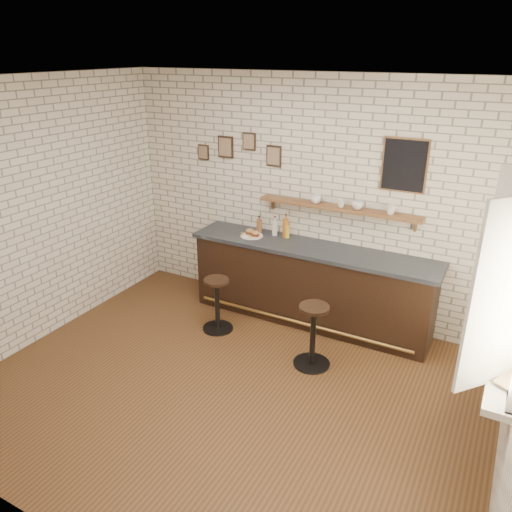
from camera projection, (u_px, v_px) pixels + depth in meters
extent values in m
plane|color=brown|center=(229.00, 389.00, 5.13)|extent=(5.00, 5.00, 0.00)
cube|color=black|center=(310.00, 286.00, 6.25)|extent=(3.00, 0.58, 0.96)
cube|color=#2D333A|center=(312.00, 249.00, 6.06)|extent=(3.10, 0.62, 0.05)
cylinder|color=olive|center=(299.00, 322.00, 6.13)|extent=(2.79, 0.04, 0.04)
cylinder|color=white|center=(252.00, 236.00, 6.39)|extent=(0.28, 0.28, 0.01)
cylinder|color=gold|center=(256.00, 235.00, 6.38)|extent=(0.05, 0.05, 0.00)
cylinder|color=gold|center=(254.00, 236.00, 6.36)|extent=(0.05, 0.05, 0.00)
cylinder|color=gold|center=(248.00, 232.00, 6.49)|extent=(0.06, 0.06, 0.00)
cylinder|color=gold|center=(256.00, 234.00, 6.41)|extent=(0.06, 0.06, 0.00)
cylinder|color=gold|center=(242.00, 235.00, 6.40)|extent=(0.06, 0.06, 0.00)
cylinder|color=gold|center=(257.00, 236.00, 6.37)|extent=(0.04, 0.04, 0.00)
cylinder|color=gold|center=(250.00, 236.00, 6.34)|extent=(0.05, 0.05, 0.00)
cylinder|color=gold|center=(242.00, 235.00, 6.39)|extent=(0.04, 0.04, 0.00)
cylinder|color=gold|center=(242.00, 233.00, 6.46)|extent=(0.05, 0.05, 0.00)
cylinder|color=gold|center=(252.00, 237.00, 6.33)|extent=(0.06, 0.06, 0.00)
cylinder|color=gold|center=(246.00, 233.00, 6.45)|extent=(0.04, 0.04, 0.00)
cylinder|color=gold|center=(253.00, 236.00, 6.35)|extent=(0.05, 0.05, 0.00)
cylinder|color=gold|center=(256.00, 235.00, 6.38)|extent=(0.05, 0.05, 0.00)
cylinder|color=gold|center=(254.00, 236.00, 6.37)|extent=(0.05, 0.05, 0.00)
cylinder|color=brown|center=(259.00, 226.00, 6.48)|extent=(0.07, 0.07, 0.18)
cylinder|color=brown|center=(259.00, 218.00, 6.44)|extent=(0.02, 0.02, 0.04)
cylinder|color=black|center=(259.00, 216.00, 6.43)|extent=(0.03, 0.03, 0.01)
cylinder|color=beige|center=(275.00, 228.00, 6.38)|extent=(0.07, 0.07, 0.20)
cylinder|color=beige|center=(275.00, 219.00, 6.33)|extent=(0.02, 0.02, 0.04)
cylinder|color=black|center=(275.00, 217.00, 6.32)|extent=(0.03, 0.03, 0.01)
cylinder|color=#B05F1C|center=(286.00, 228.00, 6.31)|extent=(0.07, 0.07, 0.24)
cylinder|color=#B05F1C|center=(286.00, 217.00, 6.25)|extent=(0.03, 0.03, 0.06)
cylinder|color=black|center=(286.00, 214.00, 6.23)|extent=(0.03, 0.03, 0.01)
cylinder|color=gold|center=(287.00, 231.00, 6.31)|extent=(0.07, 0.07, 0.17)
cylinder|color=gold|center=(287.00, 224.00, 6.27)|extent=(0.03, 0.03, 0.03)
cylinder|color=maroon|center=(287.00, 222.00, 6.26)|extent=(0.03, 0.03, 0.01)
cylinder|color=black|center=(218.00, 328.00, 6.22)|extent=(0.38, 0.38, 0.02)
cylinder|color=black|center=(217.00, 305.00, 6.10)|extent=(0.06, 0.06, 0.62)
cylinder|color=black|center=(216.00, 281.00, 5.97)|extent=(0.33, 0.33, 0.04)
cylinder|color=black|center=(311.00, 363.00, 5.53)|extent=(0.41, 0.41, 0.02)
cylinder|color=black|center=(313.00, 337.00, 5.39)|extent=(0.06, 0.06, 0.67)
cylinder|color=black|center=(314.00, 308.00, 5.26)|extent=(0.38, 0.38, 0.04)
cube|color=brown|center=(338.00, 208.00, 5.93)|extent=(2.00, 0.18, 0.04)
cube|color=brown|center=(273.00, 203.00, 6.41)|extent=(0.03, 0.04, 0.16)
cube|color=brown|center=(415.00, 225.00, 5.62)|extent=(0.03, 0.04, 0.16)
imported|color=white|center=(316.00, 199.00, 6.02)|extent=(0.15, 0.15, 0.10)
imported|color=white|center=(341.00, 203.00, 5.89)|extent=(0.14, 0.14, 0.09)
imported|color=white|center=(358.00, 205.00, 5.80)|extent=(0.14, 0.14, 0.10)
imported|color=white|center=(391.00, 210.00, 5.63)|extent=(0.12, 0.12, 0.10)
cube|color=black|center=(226.00, 147.00, 6.47)|extent=(0.22, 0.02, 0.28)
cube|color=black|center=(249.00, 141.00, 6.28)|extent=(0.18, 0.02, 0.22)
cube|color=black|center=(274.00, 156.00, 6.19)|extent=(0.20, 0.02, 0.26)
cube|color=black|center=(204.00, 152.00, 6.66)|extent=(0.16, 0.02, 0.20)
cube|color=black|center=(404.00, 165.00, 5.46)|extent=(0.46, 0.02, 0.56)
cube|color=white|center=(503.00, 366.00, 3.98)|extent=(0.20, 1.35, 0.06)
cube|color=white|center=(508.00, 295.00, 3.48)|extent=(0.40, 0.46, 1.46)
imported|color=tan|center=(499.00, 377.00, 3.77)|extent=(0.26, 0.28, 0.02)
imported|color=tan|center=(499.00, 377.00, 3.75)|extent=(0.22, 0.24, 0.02)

